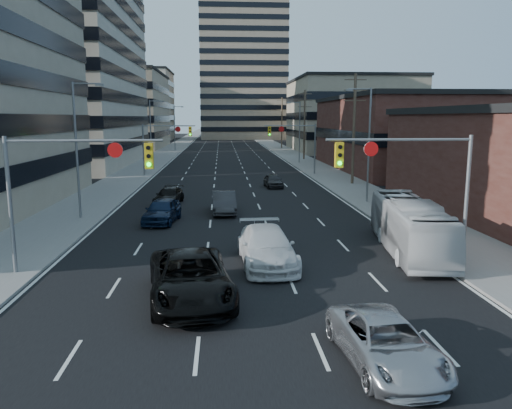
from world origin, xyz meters
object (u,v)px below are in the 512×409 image
at_px(black_pickup, 190,278).
at_px(silver_suv, 386,342).
at_px(transit_bus, 410,226).
at_px(white_van, 267,247).
at_px(sedan_blue, 162,211).

relative_size(black_pickup, silver_suv, 1.33).
bearing_deg(transit_bus, white_van, -159.46).
xyz_separation_m(white_van, sedan_blue, (-5.93, 9.86, -0.07)).
xyz_separation_m(black_pickup, sedan_blue, (-2.69, 14.23, -0.09)).
bearing_deg(transit_bus, silver_suv, -105.86).
distance_m(transit_bus, sedan_blue, 15.64).
distance_m(black_pickup, transit_bus, 12.24).
bearing_deg(black_pickup, white_van, 45.65).
height_order(transit_bus, sedan_blue, transit_bus).
relative_size(white_van, sedan_blue, 1.27).
distance_m(black_pickup, white_van, 5.44).
distance_m(white_van, sedan_blue, 11.50).
xyz_separation_m(white_van, transit_bus, (7.39, 1.68, 0.50)).
height_order(black_pickup, sedan_blue, black_pickup).
xyz_separation_m(silver_suv, transit_bus, (4.97, 11.38, 0.69)).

